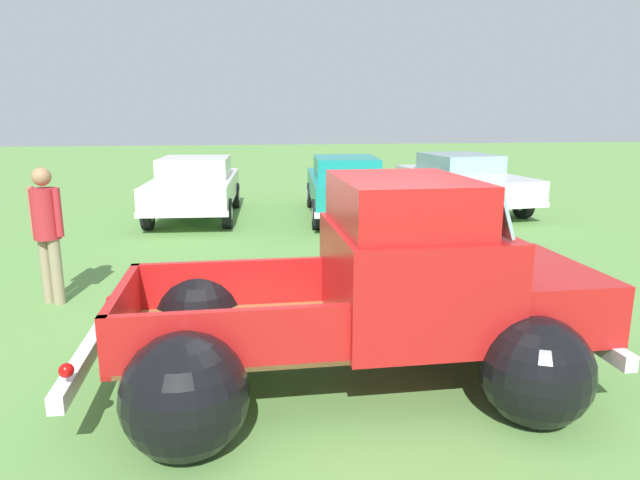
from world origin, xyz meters
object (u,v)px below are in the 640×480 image
(vintage_pickup_truck, at_px, (383,302))
(show_car_2, at_px, (461,179))
(show_car_0, at_px, (195,185))
(show_car_1, at_px, (346,185))
(spectator_0, at_px, (47,227))

(vintage_pickup_truck, height_order, show_car_2, vintage_pickup_truck)
(show_car_0, bearing_deg, vintage_pickup_truck, 18.17)
(show_car_1, height_order, spectator_0, spectator_0)
(show_car_0, xyz_separation_m, spectator_0, (-1.42, -6.13, 0.26))
(show_car_0, relative_size, show_car_2, 0.91)
(vintage_pickup_truck, distance_m, spectator_0, 4.67)
(vintage_pickup_truck, distance_m, show_car_1, 8.54)
(show_car_2, bearing_deg, spectator_0, -59.20)
(vintage_pickup_truck, relative_size, show_car_0, 1.05)
(vintage_pickup_truck, xyz_separation_m, spectator_0, (-3.78, 2.72, 0.28))
(show_car_1, xyz_separation_m, spectator_0, (-5.03, -5.72, 0.26))
(show_car_0, bearing_deg, spectator_0, -9.82)
(show_car_0, height_order, spectator_0, spectator_0)
(show_car_1, bearing_deg, vintage_pickup_truck, -3.68)
(show_car_2, height_order, spectator_0, spectator_0)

